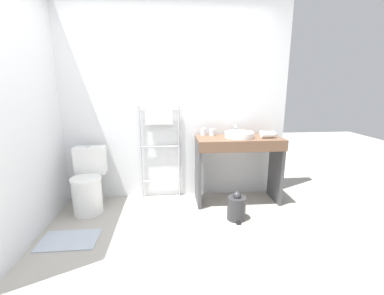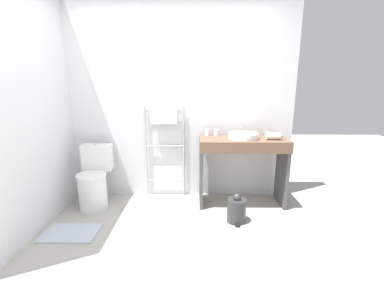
# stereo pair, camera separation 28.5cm
# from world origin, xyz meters

# --- Properties ---
(ground_plane) EXTENTS (12.00, 12.00, 0.00)m
(ground_plane) POSITION_xyz_m (0.00, 0.00, 0.00)
(ground_plane) COLOR #A8A399
(wall_back) EXTENTS (3.07, 0.12, 2.68)m
(wall_back) POSITION_xyz_m (0.00, 1.45, 1.34)
(wall_back) COLOR silver
(wall_back) RESTS_ON ground_plane
(wall_side) EXTENTS (0.12, 2.07, 2.68)m
(wall_side) POSITION_xyz_m (-1.48, 0.70, 1.34)
(wall_side) COLOR silver
(wall_side) RESTS_ON ground_plane
(toilet) EXTENTS (0.37, 0.51, 0.78)m
(toilet) POSITION_xyz_m (-1.05, 1.03, 0.34)
(toilet) COLOR white
(toilet) RESTS_ON ground_plane
(towel_radiator) EXTENTS (0.54, 0.06, 1.26)m
(towel_radiator) POSITION_xyz_m (-0.18, 1.35, 0.91)
(towel_radiator) COLOR silver
(towel_radiator) RESTS_ON ground_plane
(vanity_counter) EXTENTS (1.08, 0.49, 0.87)m
(vanity_counter) POSITION_xyz_m (0.83, 1.11, 0.60)
(vanity_counter) COLOR brown
(vanity_counter) RESTS_ON ground_plane
(sink_basin) EXTENTS (0.37, 0.37, 0.07)m
(sink_basin) POSITION_xyz_m (0.83, 1.11, 0.91)
(sink_basin) COLOR white
(sink_basin) RESTS_ON vanity_counter
(faucet) EXTENTS (0.02, 0.10, 0.12)m
(faucet) POSITION_xyz_m (0.83, 1.31, 0.95)
(faucet) COLOR silver
(faucet) RESTS_ON vanity_counter
(cup_near_wall) EXTENTS (0.07, 0.07, 0.09)m
(cup_near_wall) POSITION_xyz_m (0.40, 1.29, 0.92)
(cup_near_wall) COLOR white
(cup_near_wall) RESTS_ON vanity_counter
(cup_near_edge) EXTENTS (0.07, 0.07, 0.09)m
(cup_near_edge) POSITION_xyz_m (0.51, 1.27, 0.92)
(cup_near_edge) COLOR white
(cup_near_edge) RESTS_ON vanity_counter
(hair_dryer) EXTENTS (0.22, 0.17, 0.09)m
(hair_dryer) POSITION_xyz_m (1.19, 1.06, 0.92)
(hair_dryer) COLOR white
(hair_dryer) RESTS_ON vanity_counter
(trash_bin) EXTENTS (0.21, 0.25, 0.34)m
(trash_bin) POSITION_xyz_m (0.70, 0.64, 0.15)
(trash_bin) COLOR #333335
(trash_bin) RESTS_ON ground_plane
(bath_mat) EXTENTS (0.56, 0.36, 0.01)m
(bath_mat) POSITION_xyz_m (-1.07, 0.37, 0.01)
(bath_mat) COLOR #B2BCCC
(bath_mat) RESTS_ON ground_plane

